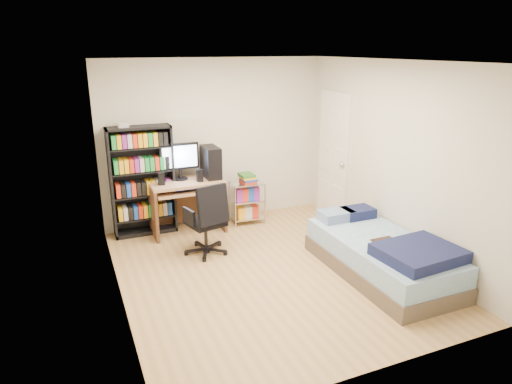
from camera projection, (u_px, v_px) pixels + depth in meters
name	position (u px, v px, depth m)	size (l,w,h in m)	color
room	(270.00, 174.00, 5.25)	(3.58, 4.08, 2.58)	tan
media_shelf	(142.00, 180.00, 6.56)	(0.89, 0.30, 1.66)	black
computer_desk	(192.00, 184.00, 6.72)	(1.05, 0.61, 1.32)	tan
office_chair	(207.00, 232.00, 6.02)	(0.71, 0.71, 0.99)	black
wire_cart	(247.00, 190.00, 7.04)	(0.52, 0.40, 0.80)	silver
bed	(383.00, 255.00, 5.49)	(1.00, 1.99, 0.57)	brown
door	(334.00, 157.00, 7.15)	(0.12, 0.80, 2.00)	silver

